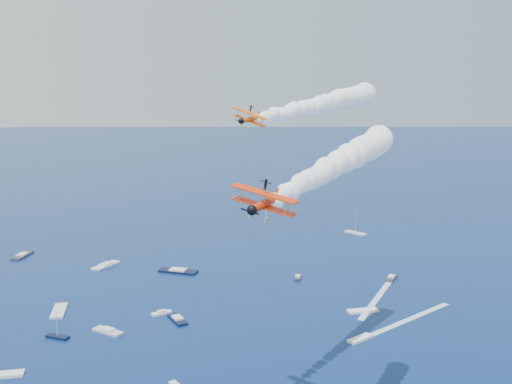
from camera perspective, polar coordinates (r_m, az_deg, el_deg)
name	(u,v)px	position (r m, az deg, el deg)	size (l,w,h in m)	color
biplane_lead	(250,119)	(109.09, -0.58, 6.96)	(6.33, 7.10, 4.28)	#EE5405
biplane_trail	(265,203)	(74.23, 0.84, -1.09)	(7.79, 8.74, 5.27)	red
smoke_trail_lead	(319,104)	(131.55, 6.04, 8.31)	(46.50, 28.29, 9.54)	white
smoke_trail_trail	(338,163)	(97.92, 7.83, 2.72)	(43.67, 32.78, 9.54)	white
spectator_boats	(128,299)	(198.84, -12.08, -9.99)	(228.56, 166.78, 0.70)	#2B2F3A
boat_wakes	(243,332)	(171.51, -1.24, -13.21)	(183.99, 35.39, 0.04)	white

